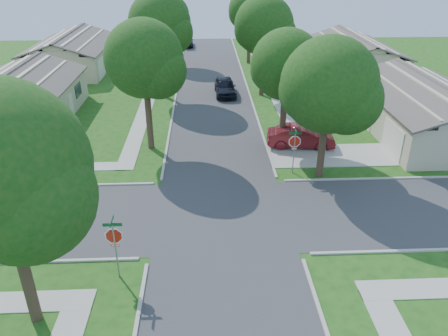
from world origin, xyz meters
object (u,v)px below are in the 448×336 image
car_driveway (301,136)px  car_curb_west (187,42)px  tree_sw_corner (2,176)px  tree_ne_corner (330,89)px  house_ne_far (352,59)px  house_ne_near (425,114)px  tree_e_near (287,68)px  house_nw_far (73,56)px  stop_sign_ne (295,143)px  tree_e_mid (264,28)px  stop_sign_sw (114,238)px  house_nw_near (18,103)px  tree_e_far (250,12)px  tree_w_mid (160,26)px  car_curb_east (225,86)px  tree_w_far (170,17)px  tree_w_near (145,62)px

car_driveway → car_curb_west: car_driveway is taller
tree_sw_corner → tree_ne_corner: size_ratio=1.10×
house_ne_far → house_ne_near: bearing=-90.0°
tree_e_near → house_nw_far: 31.24m
stop_sign_ne → tree_e_mid: tree_e_mid is taller
stop_sign_sw → house_nw_near: (-11.29, 19.70, -0.51)m
tree_e_mid → house_ne_near: bearing=-41.7°
tree_e_far → tree_ne_corner: 29.85m
tree_w_mid → stop_sign_sw: bearing=-90.1°
stop_sign_ne → car_curb_east: stop_sign_ne is taller
car_driveway → tree_w_mid: bearing=46.3°
house_ne_near → tree_w_far: bearing=131.9°
stop_sign_ne → house_nw_near: bearing=153.5°
tree_e_far → tree_sw_corner: bearing=-106.6°
tree_e_far → house_ne_far: bearing=-24.0°
stop_sign_sw → tree_ne_corner: tree_ne_corner is taller
house_ne_far → car_curb_west: size_ratio=3.10×
tree_w_near → house_ne_far: tree_w_near is taller
tree_w_near → car_curb_east: bearing=64.5°
house_nw_near → car_driveway: 22.89m
tree_e_near → car_curb_west: tree_e_near is taller
house_ne_near → stop_sign_ne: bearing=-150.9°
house_ne_near → house_nw_far: same height
stop_sign_sw → car_curb_west: (1.50, 49.18, -1.39)m
tree_e_near → house_nw_near: bearing=163.9°
tree_e_near → house_nw_near: size_ratio=0.61×
tree_e_near → car_curb_east: tree_e_near is taller
tree_ne_corner → tree_e_near: bearing=108.5°
tree_w_near → house_ne_near: bearing=5.5°
tree_w_near → house_nw_far: bearing=116.3°
car_curb_west → tree_e_mid: bearing=107.2°
tree_sw_corner → stop_sign_ne: bearing=43.9°
tree_ne_corner → tree_sw_corner: bearing=-140.9°
house_nw_near → car_curb_west: (12.79, 29.48, -0.88)m
tree_w_near → house_ne_far: (20.64, 19.99, -4.60)m
tree_w_mid → car_curb_west: size_ratio=2.18×
tree_w_mid → house_nw_near: tree_w_mid is taller
stop_sign_sw → house_ne_near: 25.98m
tree_e_far → tree_w_far: (-9.40, -0.00, -0.47)m
tree_w_near → tree_w_far: 25.01m
stop_sign_sw → car_curb_east: bearing=77.2°
house_ne_far → car_curb_east: bearing=-152.4°
tree_w_far → house_nw_near: (-11.34, -19.01, -3.99)m
house_nw_far → stop_sign_sw: bearing=-72.9°
tree_w_mid → house_ne_near: bearing=-25.9°
tree_e_mid → tree_e_far: bearing=90.0°
house_ne_near → car_curb_east: 18.01m
house_ne_near → car_curb_west: (-19.19, 33.48, -0.88)m
house_ne_far → house_nw_near: 34.91m
house_ne_far → car_curb_west: 24.67m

